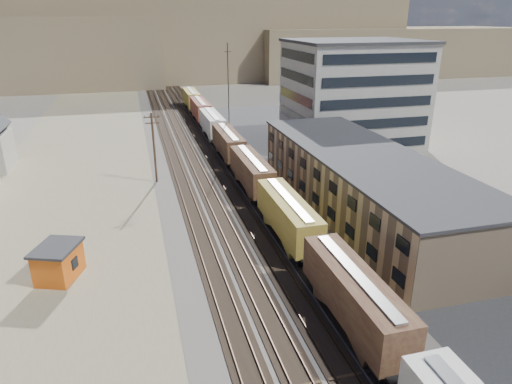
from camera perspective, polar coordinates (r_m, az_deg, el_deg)
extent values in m
plane|color=#6B6356|center=(32.62, 9.37, -22.27)|extent=(300.00, 300.00, 0.00)
cube|color=#4C4742|center=(75.41, -6.21, 3.85)|extent=(18.00, 200.00, 0.06)
cube|color=#7A7154|center=(65.80, -22.18, -0.28)|extent=(24.00, 180.00, 0.03)
cube|color=#232326|center=(68.82, 14.32, 1.58)|extent=(26.00, 120.00, 0.04)
cube|color=black|center=(74.83, -10.00, 3.57)|extent=(2.60, 200.00, 0.08)
cube|color=#38281E|center=(74.75, -10.55, 3.60)|extent=(0.08, 200.00, 0.16)
cube|color=#38281E|center=(74.86, -9.46, 3.70)|extent=(0.08, 200.00, 0.16)
cube|color=black|center=(75.13, -7.72, 3.77)|extent=(2.60, 200.00, 0.08)
cube|color=#38281E|center=(75.01, -8.27, 3.81)|extent=(0.08, 200.00, 0.16)
cube|color=#38281E|center=(75.18, -7.18, 3.90)|extent=(0.08, 200.00, 0.16)
cube|color=black|center=(75.54, -5.46, 3.96)|extent=(2.60, 200.00, 0.08)
cube|color=#38281E|center=(75.40, -6.00, 4.00)|extent=(0.08, 200.00, 0.16)
cube|color=#38281E|center=(75.62, -4.93, 4.09)|extent=(0.08, 200.00, 0.16)
cube|color=black|center=(76.03, -3.38, 4.13)|extent=(2.60, 200.00, 0.08)
cube|color=#38281E|center=(75.86, -3.91, 4.18)|extent=(0.08, 200.00, 0.16)
cube|color=#38281E|center=(76.14, -2.85, 4.26)|extent=(0.08, 200.00, 0.16)
cube|color=black|center=(33.43, 15.97, -19.92)|extent=(2.20, 2.20, 0.90)
cube|color=black|center=(40.58, 8.67, -11.17)|extent=(2.20, 2.20, 0.90)
cube|color=#3F211B|center=(35.62, 12.15, -12.36)|extent=(3.00, 13.34, 3.40)
cube|color=#B7B7B2|center=(34.68, 12.38, -9.90)|extent=(0.90, 12.32, 0.16)
cube|color=black|center=(44.57, 6.09, -7.87)|extent=(2.20, 2.20, 0.90)
cube|color=black|center=(53.15, 2.19, -2.78)|extent=(2.20, 2.20, 0.90)
cube|color=olive|center=(47.88, 4.02, -2.79)|extent=(3.00, 13.34, 3.40)
cube|color=#B7B7B2|center=(47.18, 4.08, -0.82)|extent=(0.90, 12.33, 0.16)
cube|color=black|center=(57.60, 0.71, -0.81)|extent=(2.20, 2.20, 0.90)
cube|color=black|center=(66.81, -1.66, 2.33)|extent=(2.20, 2.20, 0.90)
cube|color=#3F211B|center=(61.46, -0.57, 2.75)|extent=(3.00, 13.34, 3.40)
cube|color=#B7B7B2|center=(60.92, -0.58, 4.34)|extent=(0.90, 12.33, 0.16)
cube|color=black|center=(71.49, -2.62, 3.59)|extent=(2.20, 2.20, 0.90)
cube|color=black|center=(81.03, -4.20, 5.67)|extent=(2.20, 2.20, 0.90)
cube|color=#3F211B|center=(75.66, -3.49, 6.25)|extent=(3.00, 13.34, 3.40)
cube|color=#B7B7B2|center=(75.23, -3.52, 7.56)|extent=(0.90, 12.33, 0.16)
cube|color=black|center=(85.83, -4.86, 6.53)|extent=(2.20, 2.20, 0.90)
cube|color=black|center=(95.55, -5.99, 7.99)|extent=(2.20, 2.20, 0.90)
cube|color=silver|center=(90.19, -5.50, 8.63)|extent=(3.00, 13.34, 3.40)
cube|color=#B7B7B2|center=(89.83, -5.54, 9.74)|extent=(0.90, 12.32, 0.16)
cube|color=black|center=(100.42, -6.48, 8.62)|extent=(2.20, 2.20, 0.90)
cube|color=black|center=(110.25, -7.32, 9.70)|extent=(2.20, 2.20, 0.90)
cube|color=brown|center=(104.91, -6.97, 10.33)|extent=(3.00, 13.34, 3.40)
cube|color=#B7B7B2|center=(104.60, -7.01, 11.29)|extent=(0.90, 12.32, 0.16)
cube|color=black|center=(115.17, -7.69, 10.17)|extent=(2.20, 2.20, 0.90)
cube|color=black|center=(125.08, -8.34, 11.00)|extent=(2.20, 2.20, 0.90)
cube|color=olive|center=(119.75, -8.08, 11.61)|extent=(3.00, 13.34, 3.40)
cube|color=#B7B7B2|center=(119.47, -8.13, 12.45)|extent=(0.90, 12.32, 0.16)
cube|color=tan|center=(56.19, 13.24, 1.03)|extent=(12.00, 40.00, 7.00)
cube|color=#2D2D30|center=(55.10, 13.55, 4.55)|extent=(12.40, 40.40, 0.30)
cube|color=black|center=(54.15, 7.46, -0.82)|extent=(0.12, 36.00, 1.20)
cube|color=black|center=(53.11, 7.61, 2.19)|extent=(0.12, 36.00, 1.20)
cube|color=#9E998E|center=(86.58, 11.98, 11.86)|extent=(22.00, 18.00, 18.00)
cube|color=#2D2D30|center=(85.66, 12.46, 17.94)|extent=(22.60, 18.60, 0.50)
cube|color=black|center=(82.22, 4.93, 11.76)|extent=(0.12, 16.00, 16.00)
cube|color=black|center=(78.73, 14.94, 10.73)|extent=(20.00, 0.12, 16.00)
cylinder|color=#382619|center=(65.59, -12.61, 5.35)|extent=(0.32, 0.32, 10.00)
cube|color=#382619|center=(64.58, -12.92, 9.10)|extent=(2.20, 0.14, 0.14)
cube|color=#382619|center=(64.74, -12.86, 8.41)|extent=(1.90, 0.14, 0.14)
cylinder|color=black|center=(64.57, -12.39, 9.28)|extent=(0.08, 0.08, 0.22)
cylinder|color=black|center=(84.02, -3.46, 12.00)|extent=(0.16, 0.16, 18.00)
cube|color=black|center=(83.16, -3.58, 17.11)|extent=(1.20, 0.08, 0.08)
cube|color=brown|center=(184.03, -5.77, 18.45)|extent=(140.00, 45.00, 28.00)
cube|color=brown|center=(199.17, 16.00, 16.54)|extent=(110.00, 38.00, 18.00)
cube|color=brown|center=(201.34, -15.73, 18.61)|extent=(200.00, 60.00, 32.00)
cube|color=orange|center=(45.16, -23.44, -8.18)|extent=(4.23, 4.80, 2.99)
cube|color=#2D2D30|center=(44.45, -23.74, -6.37)|extent=(4.74, 5.31, 0.25)
cube|color=black|center=(44.40, -21.70, -8.27)|extent=(0.45, 0.97, 1.00)
imported|color=navy|center=(73.36, 12.86, 3.52)|extent=(5.87, 4.68, 1.48)
imported|color=white|center=(78.17, 17.56, 4.17)|extent=(2.66, 4.86, 1.57)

